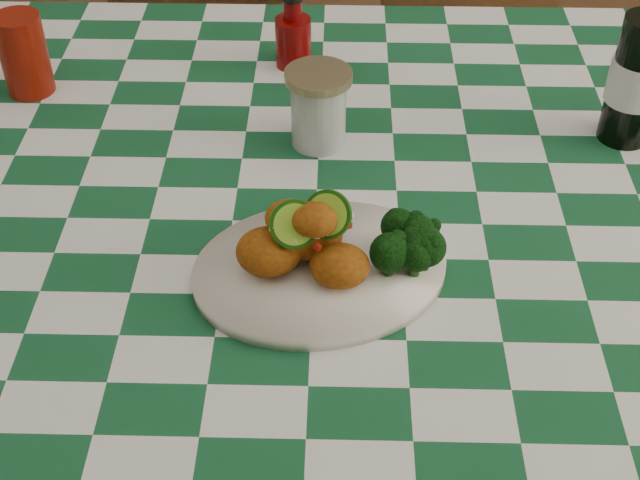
# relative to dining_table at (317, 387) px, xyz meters

# --- Properties ---
(dining_table) EXTENTS (1.66, 1.06, 0.79)m
(dining_table) POSITION_rel_dining_table_xyz_m (0.00, 0.00, 0.00)
(dining_table) COLOR #14512C
(dining_table) RESTS_ON ground
(plate) EXTENTS (0.34, 0.30, 0.02)m
(plate) POSITION_rel_dining_table_xyz_m (0.01, -0.16, 0.40)
(plate) COLOR silver
(plate) RESTS_ON dining_table
(fried_chicken_pile) EXTENTS (0.14, 0.10, 0.09)m
(fried_chicken_pile) POSITION_rel_dining_table_xyz_m (0.00, -0.16, 0.46)
(fried_chicken_pile) COLOR #A2560F
(fried_chicken_pile) RESTS_ON plate
(broccoli_side) EXTENTS (0.07, 0.07, 0.05)m
(broccoli_side) POSITION_rel_dining_table_xyz_m (0.11, -0.15, 0.44)
(broccoli_side) COLOR black
(broccoli_side) RESTS_ON plate
(red_tumbler) EXTENTS (0.09, 0.09, 0.12)m
(red_tumbler) POSITION_rel_dining_table_xyz_m (-0.43, 0.23, 0.45)
(red_tumbler) COLOR maroon
(red_tumbler) RESTS_ON dining_table
(ketchup_bottle) EXTENTS (0.07, 0.07, 0.12)m
(ketchup_bottle) POSITION_rel_dining_table_xyz_m (-0.04, 0.32, 0.45)
(ketchup_bottle) COLOR #6D0505
(ketchup_bottle) RESTS_ON dining_table
(mason_jar) EXTENTS (0.10, 0.10, 0.11)m
(mason_jar) POSITION_rel_dining_table_xyz_m (-0.00, 0.11, 0.45)
(mason_jar) COLOR #B2BCBA
(mason_jar) RESTS_ON dining_table
(wooden_chair_left) EXTENTS (0.43, 0.44, 0.87)m
(wooden_chair_left) POSITION_rel_dining_table_xyz_m (-0.28, 0.68, 0.04)
(wooden_chair_left) COLOR #472814
(wooden_chair_left) RESTS_ON ground
(wooden_chair_right) EXTENTS (0.42, 0.44, 0.86)m
(wooden_chair_right) POSITION_rel_dining_table_xyz_m (0.33, 0.77, 0.04)
(wooden_chair_right) COLOR #472814
(wooden_chair_right) RESTS_ON ground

